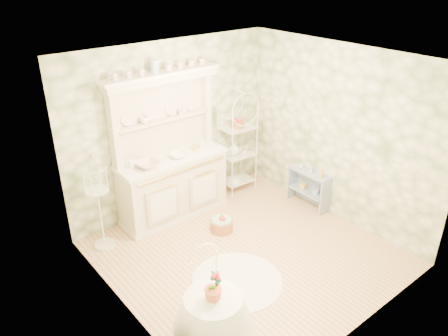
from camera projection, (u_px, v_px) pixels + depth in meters
floor at (246, 253)px, 6.15m from camera, size 3.60×3.60×0.00m
ceiling at (252, 61)px, 4.96m from camera, size 3.60×3.60×0.00m
wall_left at (120, 215)px, 4.53m from camera, size 3.60×3.60×0.00m
wall_right at (337, 134)px, 6.57m from camera, size 3.60×3.60×0.00m
wall_back at (171, 128)px, 6.80m from camera, size 3.60×3.60×0.00m
wall_front at (371, 230)px, 4.30m from camera, size 3.60×3.60×0.00m
kitchen_dresser at (171, 149)px, 6.59m from camera, size 1.87×0.61×2.29m
bakers_rack at (237, 139)px, 7.47m from camera, size 0.60×0.44×1.88m
side_shelf at (309, 188)px, 7.20m from camera, size 0.35×0.78×0.64m
round_table at (214, 325)px, 4.50m from camera, size 0.67×0.67×0.70m
cafe_chair at (214, 296)px, 4.78m from camera, size 0.47×0.47×0.85m
birdcage_stand at (99, 204)px, 6.00m from camera, size 0.35×0.35×1.41m
floor_basket at (222, 224)px, 6.61m from camera, size 0.41×0.41×0.22m
lace_rug at (237, 281)px, 5.63m from camera, size 1.43×1.43×0.01m
bowl_floral at (148, 166)px, 6.34m from camera, size 0.36×0.36×0.08m
bowl_white at (178, 157)px, 6.63m from camera, size 0.30×0.30×0.08m
cup_left at (145, 122)px, 6.31m from camera, size 0.15×0.15×0.10m
cup_right at (181, 113)px, 6.66m from camera, size 0.11×0.11×0.09m
potted_geranium at (216, 286)px, 4.31m from camera, size 0.19×0.17×0.31m
bottle_amber at (321, 174)px, 6.87m from camera, size 0.07×0.07×0.14m
bottle_blue at (311, 170)px, 7.04m from camera, size 0.06×0.06×0.11m
bottle_glass at (301, 166)px, 7.19m from camera, size 0.08×0.08×0.08m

